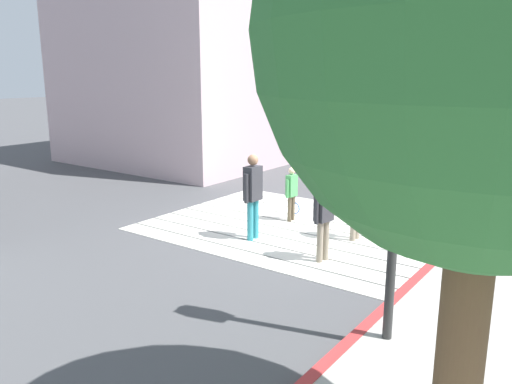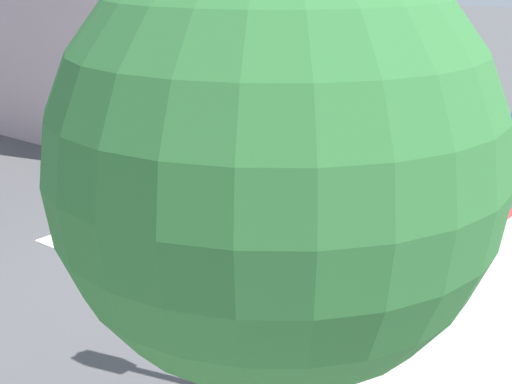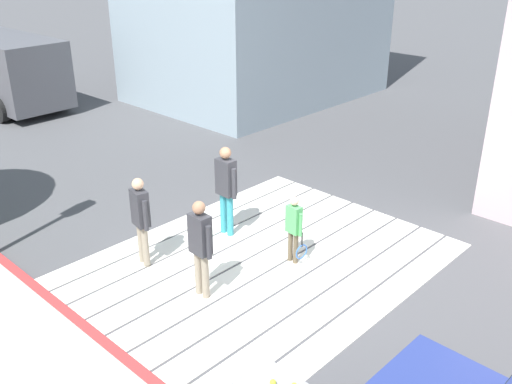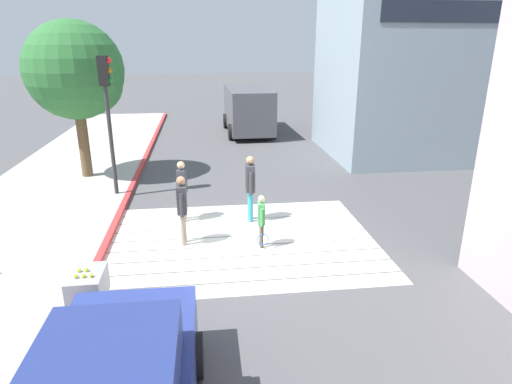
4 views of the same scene
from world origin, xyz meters
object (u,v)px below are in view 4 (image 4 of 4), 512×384
van_down_street (248,109)px  pedestrian_adult_trailing (182,187)px  traffic_light_corner (107,99)px  pedestrian_adult_lead (182,205)px  pedestrian_child_with_racket (261,219)px  tennis_ball_cart (88,286)px  pedestrian_adult_side (250,184)px  street_tree (78,73)px

van_down_street → pedestrian_adult_trailing: van_down_street is taller
traffic_light_corner → pedestrian_adult_lead: traffic_light_corner is taller
pedestrian_adult_lead → pedestrian_child_with_racket: size_ratio=1.32×
van_down_street → traffic_light_corner: traffic_light_corner is taller
van_down_street → pedestrian_adult_lead: (-2.97, -13.24, -0.29)m
traffic_light_corner → pedestrian_adult_lead: size_ratio=2.50×
tennis_ball_cart → van_down_street: bearing=74.6°
pedestrian_adult_lead → pedestrian_child_with_racket: (1.82, -0.40, -0.26)m
pedestrian_adult_side → street_tree: bearing=139.1°
van_down_street → traffic_light_corner: size_ratio=1.24×
pedestrian_adult_trailing → tennis_ball_cart: bearing=-108.0°
pedestrian_adult_trailing → van_down_street: bearing=75.5°
traffic_light_corner → pedestrian_adult_lead: bearing=-59.4°
traffic_light_corner → pedestrian_adult_side: bearing=-32.0°
pedestrian_adult_side → pedestrian_child_with_racket: size_ratio=1.40×
street_tree → pedestrian_adult_side: street_tree is taller
pedestrian_adult_trailing → pedestrian_adult_side: size_ratio=0.92×
street_tree → pedestrian_adult_side: size_ratio=2.95×
van_down_street → traffic_light_corner: 11.00m
pedestrian_adult_lead → traffic_light_corner: bearing=120.6°
pedestrian_adult_lead → tennis_ball_cart: bearing=-117.1°
tennis_ball_cart → pedestrian_adult_lead: 3.30m
pedestrian_adult_trailing → pedestrian_child_with_racket: 2.67m
street_tree → pedestrian_adult_side: bearing=-40.9°
street_tree → pedestrian_adult_lead: size_ratio=3.14×
pedestrian_adult_side → pedestrian_child_with_racket: bearing=-87.3°
van_down_street → pedestrian_adult_side: van_down_street is taller
tennis_ball_cart → pedestrian_adult_side: 5.28m
tennis_ball_cart → pedestrian_child_with_racket: pedestrian_child_with_racket is taller
traffic_light_corner → street_tree: size_ratio=0.80×
pedestrian_adult_side → tennis_ball_cart: bearing=-127.9°
van_down_street → street_tree: (-6.41, -7.52, 2.35)m
tennis_ball_cart → pedestrian_adult_lead: pedestrian_adult_lead is taller
street_tree → pedestrian_adult_lead: street_tree is taller
pedestrian_adult_lead → pedestrian_adult_trailing: pedestrian_adult_lead is taller
street_tree → pedestrian_child_with_racket: (5.25, -6.11, -2.90)m
tennis_ball_cart → traffic_light_corner: bearing=95.9°
traffic_light_corner → pedestrian_adult_trailing: traffic_light_corner is taller
van_down_street → pedestrian_child_with_racket: (-1.16, -13.64, -0.55)m
street_tree → pedestrian_child_with_racket: street_tree is taller
van_down_street → tennis_ball_cart: van_down_street is taller
van_down_street → tennis_ball_cart: size_ratio=5.15×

